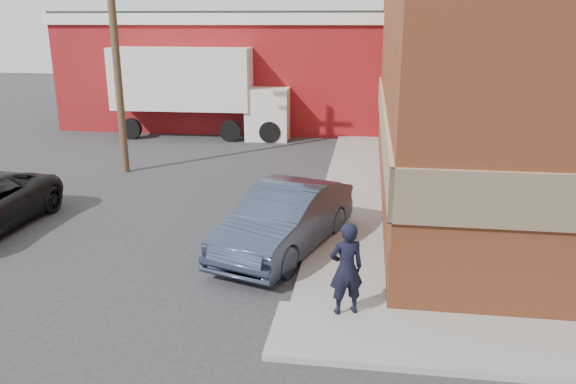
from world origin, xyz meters
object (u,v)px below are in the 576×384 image
at_px(warehouse, 236,68).
at_px(sedan, 285,219).
at_px(man, 346,269).
at_px(utility_pole, 114,34).
at_px(box_truck, 202,86).

distance_m(warehouse, sedan, 18.13).
bearing_deg(warehouse, man, -71.59).
xyz_separation_m(utility_pole, sedan, (6.70, -6.25, -3.97)).
bearing_deg(warehouse, box_truck, -97.79).
height_order(warehouse, box_truck, warehouse).
height_order(utility_pole, box_truck, utility_pole).
bearing_deg(warehouse, utility_pole, -97.77).
height_order(utility_pole, man, utility_pole).
distance_m(warehouse, utility_pole, 11.27).
xyz_separation_m(warehouse, box_truck, (-0.59, -4.32, -0.48)).
xyz_separation_m(warehouse, sedan, (5.20, -17.25, -2.04)).
distance_m(man, sedan, 3.38).
height_order(warehouse, sedan, warehouse).
relative_size(warehouse, box_truck, 1.98).
relative_size(warehouse, utility_pole, 1.81).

